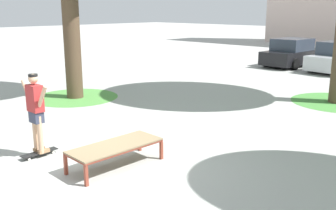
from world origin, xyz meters
TOP-DOWN VIEW (x-y plane):
  - ground_plane at (0.00, 0.00)m, footprint 120.00×120.00m
  - skate_box at (0.38, 0.05)m, footprint 0.81×1.92m
  - skateboard at (-1.24, -0.74)m, footprint 0.21×0.80m
  - skater at (-1.24, -0.74)m, footprint 1.00×0.29m
  - grass_patch_near_left at (-5.59, 2.97)m, footprint 3.02×3.02m
  - car_black at (-3.74, 15.70)m, footprint 2.04×4.26m

SIDE VIEW (x-z plane):
  - ground_plane at x=0.00m, z-range 0.00..0.00m
  - grass_patch_near_left at x=-5.59m, z-range 0.00..0.01m
  - skateboard at x=-1.24m, z-range 0.03..0.12m
  - skate_box at x=0.38m, z-range 0.18..0.64m
  - car_black at x=-3.74m, z-range -0.06..1.44m
  - skater at x=-1.24m, z-range 0.22..1.92m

